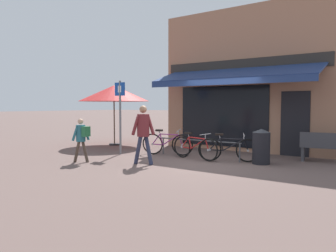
{
  "coord_description": "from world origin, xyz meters",
  "views": [
    {
      "loc": [
        4.58,
        -8.22,
        1.65
      ],
      "look_at": [
        -0.81,
        -0.49,
        1.05
      ],
      "focal_mm": 35.0,
      "sensor_mm": 36.0,
      "label": 1
    }
  ],
  "objects_px": {
    "litter_bin": "(261,146)",
    "park_bench": "(330,147)",
    "bicycle_black": "(228,149)",
    "cafe_parasol": "(114,93)",
    "bicycle_purple": "(167,144)",
    "pedestrian_child": "(82,135)",
    "bicycle_red": "(195,147)",
    "parking_sign": "(120,109)",
    "pedestrian_adult": "(143,129)"
  },
  "relations": [
    {
      "from": "bicycle_red",
      "to": "pedestrian_child",
      "type": "bearing_deg",
      "value": -127.76
    },
    {
      "from": "parking_sign",
      "to": "cafe_parasol",
      "type": "bearing_deg",
      "value": 138.63
    },
    {
      "from": "litter_bin",
      "to": "park_bench",
      "type": "distance_m",
      "value": 2.01
    },
    {
      "from": "bicycle_red",
      "to": "litter_bin",
      "type": "xyz_separation_m",
      "value": [
        1.92,
        0.41,
        0.13
      ]
    },
    {
      "from": "bicycle_purple",
      "to": "litter_bin",
      "type": "height_order",
      "value": "litter_bin"
    },
    {
      "from": "cafe_parasol",
      "to": "park_bench",
      "type": "xyz_separation_m",
      "value": [
        8.05,
        0.43,
        -1.67
      ]
    },
    {
      "from": "bicycle_purple",
      "to": "litter_bin",
      "type": "relative_size",
      "value": 1.72
    },
    {
      "from": "litter_bin",
      "to": "bicycle_red",
      "type": "bearing_deg",
      "value": -168.04
    },
    {
      "from": "bicycle_red",
      "to": "litter_bin",
      "type": "bearing_deg",
      "value": 20.81
    },
    {
      "from": "bicycle_purple",
      "to": "bicycle_black",
      "type": "bearing_deg",
      "value": -18.57
    },
    {
      "from": "cafe_parasol",
      "to": "litter_bin",
      "type": "bearing_deg",
      "value": -7.31
    },
    {
      "from": "bicycle_black",
      "to": "park_bench",
      "type": "bearing_deg",
      "value": 5.8
    },
    {
      "from": "bicycle_red",
      "to": "bicycle_black",
      "type": "relative_size",
      "value": 1.02
    },
    {
      "from": "bicycle_purple",
      "to": "park_bench",
      "type": "relative_size",
      "value": 1.03
    },
    {
      "from": "bicycle_purple",
      "to": "pedestrian_child",
      "type": "distance_m",
      "value": 2.83
    },
    {
      "from": "pedestrian_child",
      "to": "park_bench",
      "type": "bearing_deg",
      "value": -151.74
    },
    {
      "from": "park_bench",
      "to": "bicycle_red",
      "type": "bearing_deg",
      "value": -161.81
    },
    {
      "from": "litter_bin",
      "to": "parking_sign",
      "type": "bearing_deg",
      "value": -168.82
    },
    {
      "from": "cafe_parasol",
      "to": "parking_sign",
      "type": "bearing_deg",
      "value": -41.37
    },
    {
      "from": "parking_sign",
      "to": "park_bench",
      "type": "height_order",
      "value": "parking_sign"
    },
    {
      "from": "bicycle_purple",
      "to": "pedestrian_adult",
      "type": "bearing_deg",
      "value": -94.97
    },
    {
      "from": "bicycle_black",
      "to": "cafe_parasol",
      "type": "height_order",
      "value": "cafe_parasol"
    },
    {
      "from": "bicycle_red",
      "to": "pedestrian_adult",
      "type": "height_order",
      "value": "pedestrian_adult"
    },
    {
      "from": "litter_bin",
      "to": "park_bench",
      "type": "height_order",
      "value": "litter_bin"
    },
    {
      "from": "park_bench",
      "to": "cafe_parasol",
      "type": "bearing_deg",
      "value": 175.63
    },
    {
      "from": "bicycle_purple",
      "to": "bicycle_black",
      "type": "relative_size",
      "value": 1.02
    },
    {
      "from": "pedestrian_child",
      "to": "bicycle_black",
      "type": "bearing_deg",
      "value": -149.7
    },
    {
      "from": "bicycle_red",
      "to": "litter_bin",
      "type": "distance_m",
      "value": 1.96
    },
    {
      "from": "bicycle_black",
      "to": "pedestrian_child",
      "type": "relative_size",
      "value": 1.3
    },
    {
      "from": "bicycle_black",
      "to": "park_bench",
      "type": "xyz_separation_m",
      "value": [
        2.46,
        1.47,
        0.09
      ]
    },
    {
      "from": "cafe_parasol",
      "to": "park_bench",
      "type": "distance_m",
      "value": 8.23
    },
    {
      "from": "bicycle_black",
      "to": "parking_sign",
      "type": "relative_size",
      "value": 0.67
    },
    {
      "from": "parking_sign",
      "to": "bicycle_purple",
      "type": "bearing_deg",
      "value": 25.99
    },
    {
      "from": "bicycle_red",
      "to": "parking_sign",
      "type": "distance_m",
      "value": 2.89
    },
    {
      "from": "bicycle_black",
      "to": "cafe_parasol",
      "type": "distance_m",
      "value": 5.95
    },
    {
      "from": "pedestrian_child",
      "to": "bicycle_red",
      "type": "bearing_deg",
      "value": -142.23
    },
    {
      "from": "bicycle_black",
      "to": "parking_sign",
      "type": "height_order",
      "value": "parking_sign"
    },
    {
      "from": "pedestrian_child",
      "to": "litter_bin",
      "type": "xyz_separation_m",
      "value": [
        4.35,
        2.7,
        -0.3
      ]
    },
    {
      "from": "litter_bin",
      "to": "parking_sign",
      "type": "relative_size",
      "value": 0.4
    },
    {
      "from": "litter_bin",
      "to": "cafe_parasol",
      "type": "xyz_separation_m",
      "value": [
        -6.49,
        0.83,
        1.64
      ]
    },
    {
      "from": "pedestrian_adult",
      "to": "bicycle_red",
      "type": "bearing_deg",
      "value": -105.35
    },
    {
      "from": "bicycle_purple",
      "to": "litter_bin",
      "type": "xyz_separation_m",
      "value": [
        3.09,
        0.2,
        0.11
      ]
    },
    {
      "from": "pedestrian_child",
      "to": "pedestrian_adult",
      "type": "bearing_deg",
      "value": -160.98
    },
    {
      "from": "bicycle_red",
      "to": "cafe_parasol",
      "type": "bearing_deg",
      "value": 173.7
    },
    {
      "from": "bicycle_purple",
      "to": "parking_sign",
      "type": "relative_size",
      "value": 0.69
    },
    {
      "from": "parking_sign",
      "to": "cafe_parasol",
      "type": "height_order",
      "value": "parking_sign"
    },
    {
      "from": "bicycle_red",
      "to": "bicycle_black",
      "type": "xyz_separation_m",
      "value": [
        1.02,
        0.2,
        0.01
      ]
    },
    {
      "from": "pedestrian_child",
      "to": "parking_sign",
      "type": "bearing_deg",
      "value": -89.97
    },
    {
      "from": "litter_bin",
      "to": "bicycle_black",
      "type": "bearing_deg",
      "value": -167.16
    },
    {
      "from": "bicycle_purple",
      "to": "park_bench",
      "type": "xyz_separation_m",
      "value": [
        4.66,
        1.46,
        0.08
      ]
    }
  ]
}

